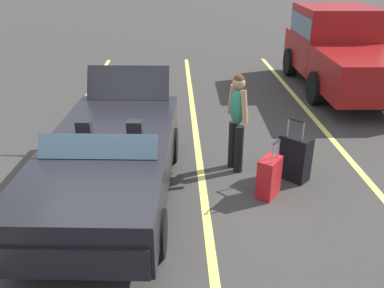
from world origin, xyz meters
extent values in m
plane|color=#383533|center=(0.00, 0.00, 0.00)|extent=(80.00, 80.00, 0.00)
cube|color=#EAE066|center=(0.00, -1.31, 0.00)|extent=(18.00, 0.12, 0.01)
cube|color=#EAE066|center=(0.00, 1.39, 0.00)|extent=(18.00, 0.12, 0.01)
cube|color=#EAE066|center=(0.00, 4.09, 0.00)|extent=(18.00, 0.12, 0.01)
cube|color=black|center=(0.00, 0.00, 0.62)|extent=(4.20, 2.02, 0.64)
cube|color=black|center=(1.43, -0.09, 0.51)|extent=(1.42, 1.75, 0.38)
cube|color=slate|center=(0.51, -0.03, 1.09)|extent=(0.28, 1.56, 0.31)
cube|color=black|center=(-0.18, 0.38, 1.05)|extent=(0.17, 0.23, 0.22)
cube|color=black|center=(-0.23, -0.36, 1.05)|extent=(0.17, 0.23, 0.22)
cube|color=black|center=(-1.94, 0.13, 1.22)|extent=(0.42, 1.51, 0.58)
cylinder|color=black|center=(1.32, 0.73, 0.30)|extent=(0.61, 0.26, 0.60)
cylinder|color=black|center=(1.22, -0.89, 0.30)|extent=(0.61, 0.26, 0.60)
cylinder|color=black|center=(-1.22, 0.89, 0.30)|extent=(0.61, 0.26, 0.60)
cylinder|color=black|center=(-1.32, -0.73, 0.30)|extent=(0.61, 0.26, 0.60)
cube|color=black|center=(-0.47, 2.88, 0.37)|extent=(0.54, 0.54, 0.74)
cube|color=black|center=(-0.58, 2.99, 0.31)|extent=(0.29, 0.28, 0.41)
cylinder|color=gray|center=(-0.51, 2.73, 0.89)|extent=(0.03, 0.03, 0.30)
cylinder|color=gray|center=(-0.33, 2.92, 0.89)|extent=(0.03, 0.03, 0.30)
cylinder|color=black|center=(-0.42, 2.83, 1.04)|extent=(0.21, 0.21, 0.03)
sphere|color=black|center=(-0.52, 2.69, 0.02)|extent=(0.04, 0.04, 0.04)
sphere|color=black|center=(-0.28, 2.92, 0.02)|extent=(0.04, 0.04, 0.04)
cube|color=red|center=(0.04, 2.36, 0.31)|extent=(0.46, 0.43, 0.62)
cylinder|color=gray|center=(0.16, 2.35, 0.76)|extent=(0.03, 0.03, 0.29)
cylinder|color=gray|center=(-0.01, 2.48, 0.76)|extent=(0.03, 0.03, 0.29)
cylinder|color=black|center=(0.07, 2.41, 0.91)|extent=(0.19, 0.15, 0.03)
sphere|color=black|center=(0.20, 2.35, 0.02)|extent=(0.04, 0.04, 0.04)
sphere|color=black|center=(-0.02, 2.52, 0.02)|extent=(0.04, 0.04, 0.04)
cylinder|color=black|center=(-0.75, 2.02, 0.41)|extent=(0.20, 0.20, 0.82)
cylinder|color=black|center=(-0.94, 1.94, 0.41)|extent=(0.20, 0.20, 0.82)
ellipsoid|color=#267259|center=(-0.85, 1.98, 1.12)|extent=(0.38, 0.32, 0.60)
sphere|color=#A37556|center=(-0.85, 1.98, 1.51)|extent=(0.21, 0.21, 0.21)
sphere|color=#472D19|center=(-0.85, 1.98, 1.56)|extent=(0.18, 0.18, 0.18)
cylinder|color=#A37556|center=(-0.66, 2.05, 1.19)|extent=(0.21, 0.16, 0.53)
cylinder|color=#A37556|center=(-1.04, 1.90, 1.19)|extent=(0.21, 0.16, 0.53)
cube|color=maroon|center=(-7.02, 5.38, 0.85)|extent=(1.14, 1.93, 0.90)
cube|color=maroon|center=(-5.97, 5.36, 1.25)|extent=(2.14, 1.95, 1.70)
cube|color=slate|center=(-5.97, 5.36, 1.63)|extent=(2.10, 1.97, 0.51)
cube|color=maroon|center=(-3.77, 5.30, 0.85)|extent=(2.44, 1.96, 0.90)
cylinder|color=black|center=(-6.82, 4.47, 0.40)|extent=(0.81, 0.30, 0.80)
cylinder|color=black|center=(-6.78, 6.28, 0.40)|extent=(0.81, 0.30, 0.80)
cylinder|color=black|center=(-4.15, 4.41, 0.40)|extent=(0.81, 0.30, 0.80)
camera|label=1|loc=(5.38, 0.98, 3.34)|focal=38.60mm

